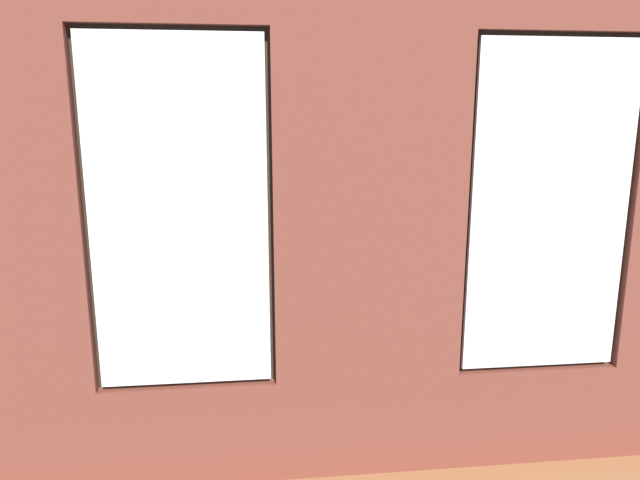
{
  "coord_description": "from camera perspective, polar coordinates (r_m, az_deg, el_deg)",
  "views": [
    {
      "loc": [
        0.66,
        5.82,
        2.21
      ],
      "look_at": [
        0.05,
        0.4,
        1.03
      ],
      "focal_mm": 32.0,
      "sensor_mm": 36.0,
      "label": 1
    }
  ],
  "objects": [
    {
      "name": "potted_plant_beside_window_right",
      "position": [
        4.25,
        -25.85,
        -7.51
      ],
      "size": [
        1.1,
        1.12,
        1.36
      ],
      "color": "#47423D",
      "rests_on": "ground_plane"
    },
    {
      "name": "remote_silver",
      "position": [
        6.09,
        -1.42,
        -4.51
      ],
      "size": [
        0.18,
        0.07,
        0.02
      ],
      "primitive_type": "cube",
      "rotation": [
        0.0,
        0.0,
        4.84
      ],
      "color": "#B2B2B7",
      "rests_on": "coffee_table"
    },
    {
      "name": "ground_plane",
      "position": [
        6.28,
        0.01,
        -8.87
      ],
      "size": [
        6.71,
        5.95,
        0.1
      ],
      "primitive_type": "cube",
      "color": "#99663D"
    },
    {
      "name": "cup_ceramic",
      "position": [
        5.97,
        -0.19,
        -4.53
      ],
      "size": [
        0.07,
        0.07,
        0.09
      ],
      "primitive_type": "cylinder",
      "color": "#B23D38",
      "rests_on": "coffee_table"
    },
    {
      "name": "media_console",
      "position": [
        6.12,
        -25.82,
        -7.41
      ],
      "size": [
        1.12,
        0.42,
        0.57
      ],
      "primitive_type": "cube",
      "color": "black",
      "rests_on": "ground_plane"
    },
    {
      "name": "coffee_table",
      "position": [
        6.11,
        -1.42,
        -5.05
      ],
      "size": [
        1.56,
        0.85,
        0.45
      ],
      "color": "tan",
      "rests_on": "ground_plane"
    },
    {
      "name": "potted_plant_between_couches",
      "position": [
        4.71,
        17.84,
        -10.81
      ],
      "size": [
        0.49,
        0.49,
        0.67
      ],
      "color": "#47423D",
      "rests_on": "ground_plane"
    },
    {
      "name": "couch_left",
      "position": [
        6.37,
        22.29,
        -5.91
      ],
      "size": [
        0.96,
        2.09,
        0.8
      ],
      "rotation": [
        0.0,
        0.0,
        1.53
      ],
      "color": "black",
      "rests_on": "ground_plane"
    },
    {
      "name": "tv_flatscreen",
      "position": [
        5.95,
        -26.39,
        -1.49
      ],
      "size": [
        1.0,
        0.2,
        0.73
      ],
      "color": "black",
      "rests_on": "media_console"
    },
    {
      "name": "papasan_chair",
      "position": [
        7.84,
        -0.7,
        -0.91
      ],
      "size": [
        1.02,
        1.02,
        0.66
      ],
      "color": "olive",
      "rests_on": "ground_plane"
    },
    {
      "name": "brick_wall_with_windows",
      "position": [
        3.34,
        5.01,
        3.43
      ],
      "size": [
        6.11,
        0.3,
        3.42
      ],
      "color": "brown",
      "rests_on": "ground_plane"
    },
    {
      "name": "table_plant_small",
      "position": [
        5.91,
        -5.87,
        -3.85
      ],
      "size": [
        0.15,
        0.15,
        0.25
      ],
      "color": "brown",
      "rests_on": "coffee_table"
    },
    {
      "name": "potted_plant_near_tv",
      "position": [
        4.99,
        -23.75,
        -9.3
      ],
      "size": [
        0.81,
        0.88,
        1.19
      ],
      "color": "beige",
      "rests_on": "ground_plane"
    },
    {
      "name": "couch_by_window",
      "position": [
        4.34,
        0.8,
        -13.44
      ],
      "size": [
        1.84,
        0.87,
        0.8
      ],
      "color": "black",
      "rests_on": "ground_plane"
    },
    {
      "name": "potted_plant_corner_near_left",
      "position": [
        8.56,
        15.38,
        1.41
      ],
      "size": [
        0.81,
        0.78,
        1.23
      ],
      "color": "#9E5638",
      "rests_on": "ground_plane"
    },
    {
      "name": "potted_plant_mid_room_small",
      "position": [
        7.11,
        8.34,
        -2.53
      ],
      "size": [
        0.39,
        0.39,
        0.64
      ],
      "color": "brown",
      "rests_on": "ground_plane"
    },
    {
      "name": "potted_plant_by_left_couch",
      "position": [
        7.48,
        14.25,
        -2.41
      ],
      "size": [
        0.36,
        0.36,
        0.58
      ],
      "color": "#47423D",
      "rests_on": "ground_plane"
    },
    {
      "name": "white_wall_right",
      "position": [
        6.12,
        -29.15,
        6.01
      ],
      "size": [
        0.1,
        4.95,
        3.42
      ],
      "primitive_type": "cube",
      "color": "silver",
      "rests_on": "ground_plane"
    }
  ]
}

